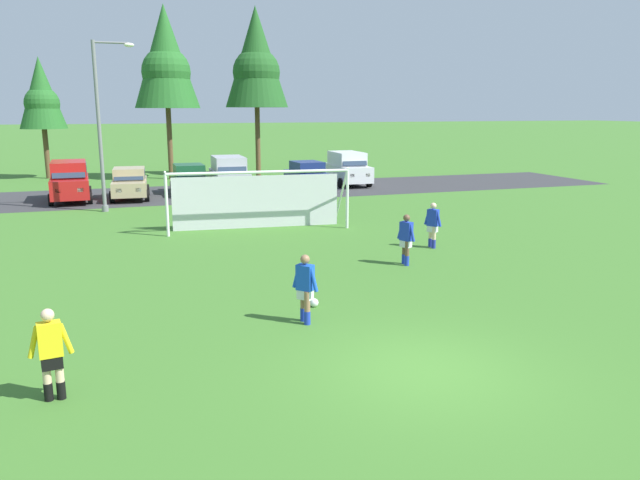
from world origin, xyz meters
TOP-DOWN VIEW (x-y plane):
  - ground_plane at (0.00, 15.00)m, footprint 400.00×400.00m
  - parking_lot_strip at (0.00, 26.82)m, footprint 52.00×8.40m
  - soccer_ball at (-0.81, 4.34)m, footprint 0.22×0.22m
  - soccer_goal at (0.18, 14.96)m, footprint 7.56×2.62m
  - referee at (-6.61, 0.98)m, footprint 0.75×0.30m
  - player_striker_near at (-1.37, 3.30)m, footprint 0.50×0.65m
  - player_midfield_center at (5.33, 9.41)m, footprint 0.42×0.70m
  - player_defender_far at (3.31, 7.48)m, footprint 0.39×0.72m
  - parked_car_slot_far_left at (-7.70, 25.87)m, footprint 2.28×4.67m
  - parked_car_slot_left at (-4.61, 25.75)m, footprint 2.23×4.30m
  - parked_car_slot_center_left at (-1.19, 26.92)m, footprint 2.04×4.20m
  - parked_car_slot_center at (1.08, 26.39)m, footprint 2.27×4.67m
  - parked_car_slot_center_right at (6.05, 26.59)m, footprint 2.20×4.29m
  - parked_car_slot_right at (9.19, 27.85)m, footprint 2.24×4.65m
  - tree_left_edge at (-9.91, 38.42)m, footprint 3.19×3.19m
  - tree_mid_left at (-1.50, 35.21)m, footprint 4.48×4.48m
  - tree_center_back at (4.80, 34.85)m, footprint 4.53×4.53m
  - street_lamp at (-5.76, 21.65)m, footprint 2.00×0.32m

SIDE VIEW (x-z plane):
  - ground_plane at x=0.00m, z-range 0.00..0.00m
  - parking_lot_strip at x=0.00m, z-range 0.00..0.01m
  - soccer_ball at x=-0.81m, z-range 0.00..0.22m
  - referee at x=-6.61m, z-range 0.00..1.64m
  - player_striker_near at x=-1.37m, z-range 0.00..1.64m
  - player_midfield_center at x=5.33m, z-range 0.00..1.64m
  - player_defender_far at x=3.31m, z-range 0.00..1.64m
  - parked_car_slot_left at x=-4.61m, z-range 0.02..1.74m
  - parked_car_slot_center_left at x=-1.19m, z-range 0.02..1.74m
  - parked_car_slot_center_right at x=6.05m, z-range 0.02..1.74m
  - parked_car_slot_far_left at x=-7.70m, z-range 0.03..2.19m
  - parked_car_slot_center at x=1.08m, z-range 0.03..2.19m
  - parked_car_slot_right at x=9.19m, z-range 0.03..2.19m
  - soccer_goal at x=0.18m, z-range 0.01..2.58m
  - street_lamp at x=-5.76m, z-range 0.14..8.19m
  - tree_left_edge at x=-9.91m, z-range 1.59..10.10m
  - tree_mid_left at x=-1.50m, z-range 2.25..14.20m
  - tree_center_back at x=4.80m, z-range 2.27..14.36m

